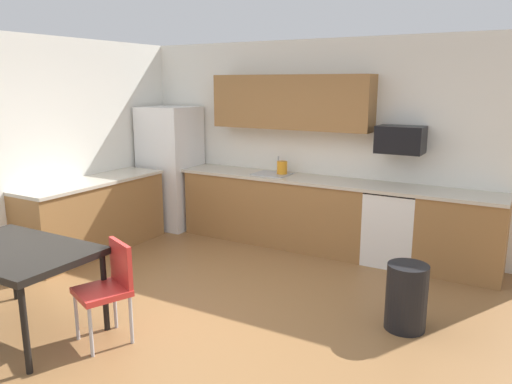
{
  "coord_description": "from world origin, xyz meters",
  "views": [
    {
      "loc": [
        2.57,
        -3.48,
        2.15
      ],
      "look_at": [
        0.0,
        1.0,
        1.0
      ],
      "focal_mm": 34.58,
      "sensor_mm": 36.0,
      "label": 1
    }
  ],
  "objects_px": {
    "chair_near_table": "(109,284)",
    "trash_bin": "(406,297)",
    "microwave": "(401,140)",
    "refrigerator": "(171,167)",
    "dining_table": "(14,255)",
    "oven_range": "(393,226)",
    "kettle": "(282,169)"
  },
  "relations": [
    {
      "from": "refrigerator",
      "to": "oven_range",
      "type": "xyz_separation_m",
      "value": [
        3.34,
        0.08,
        -0.45
      ]
    },
    {
      "from": "trash_bin",
      "to": "kettle",
      "type": "distance_m",
      "value": 2.76
    },
    {
      "from": "chair_near_table",
      "to": "kettle",
      "type": "distance_m",
      "value": 3.14
    },
    {
      "from": "dining_table",
      "to": "chair_near_table",
      "type": "xyz_separation_m",
      "value": [
        0.81,
        0.3,
        -0.2
      ]
    },
    {
      "from": "dining_table",
      "to": "kettle",
      "type": "bearing_deg",
      "value": 75.98
    },
    {
      "from": "oven_range",
      "to": "chair_near_table",
      "type": "bearing_deg",
      "value": -117.36
    },
    {
      "from": "refrigerator",
      "to": "oven_range",
      "type": "relative_size",
      "value": 1.98
    },
    {
      "from": "trash_bin",
      "to": "oven_range",
      "type": "bearing_deg",
      "value": 108.81
    },
    {
      "from": "oven_range",
      "to": "chair_near_table",
      "type": "xyz_separation_m",
      "value": [
        -1.58,
        -3.05,
        0.05
      ]
    },
    {
      "from": "oven_range",
      "to": "dining_table",
      "type": "xyz_separation_m",
      "value": [
        -2.38,
        -3.34,
        0.25
      ]
    },
    {
      "from": "microwave",
      "to": "kettle",
      "type": "xyz_separation_m",
      "value": [
        -1.53,
        -0.05,
        -0.47
      ]
    },
    {
      "from": "refrigerator",
      "to": "dining_table",
      "type": "xyz_separation_m",
      "value": [
        0.96,
        -3.26,
        -0.2
      ]
    },
    {
      "from": "dining_table",
      "to": "chair_near_table",
      "type": "distance_m",
      "value": 0.88
    },
    {
      "from": "chair_near_table",
      "to": "trash_bin",
      "type": "xyz_separation_m",
      "value": [
        2.13,
        1.43,
        -0.2
      ]
    },
    {
      "from": "kettle",
      "to": "refrigerator",
      "type": "bearing_deg",
      "value": -175.89
    },
    {
      "from": "dining_table",
      "to": "kettle",
      "type": "relative_size",
      "value": 7.0
    },
    {
      "from": "chair_near_table",
      "to": "kettle",
      "type": "xyz_separation_m",
      "value": [
        0.04,
        3.1,
        0.52
      ]
    },
    {
      "from": "refrigerator",
      "to": "trash_bin",
      "type": "relative_size",
      "value": 3.01
    },
    {
      "from": "refrigerator",
      "to": "kettle",
      "type": "relative_size",
      "value": 9.02
    },
    {
      "from": "trash_bin",
      "to": "kettle",
      "type": "xyz_separation_m",
      "value": [
        -2.08,
        1.66,
        0.72
      ]
    },
    {
      "from": "microwave",
      "to": "chair_near_table",
      "type": "bearing_deg",
      "value": -116.61
    },
    {
      "from": "microwave",
      "to": "chair_near_table",
      "type": "xyz_separation_m",
      "value": [
        -1.58,
        -3.15,
        -0.99
      ]
    },
    {
      "from": "oven_range",
      "to": "chair_near_table",
      "type": "relative_size",
      "value": 1.07
    },
    {
      "from": "kettle",
      "to": "trash_bin",
      "type": "bearing_deg",
      "value": -38.58
    },
    {
      "from": "oven_range",
      "to": "trash_bin",
      "type": "xyz_separation_m",
      "value": [
        0.55,
        -1.61,
        -0.16
      ]
    },
    {
      "from": "microwave",
      "to": "refrigerator",
      "type": "bearing_deg",
      "value": -176.92
    },
    {
      "from": "oven_range",
      "to": "chair_near_table",
      "type": "distance_m",
      "value": 3.43
    },
    {
      "from": "microwave",
      "to": "trash_bin",
      "type": "height_order",
      "value": "microwave"
    },
    {
      "from": "kettle",
      "to": "dining_table",
      "type": "bearing_deg",
      "value": -104.02
    },
    {
      "from": "trash_bin",
      "to": "refrigerator",
      "type": "bearing_deg",
      "value": 158.51
    },
    {
      "from": "dining_table",
      "to": "kettle",
      "type": "height_order",
      "value": "kettle"
    },
    {
      "from": "refrigerator",
      "to": "chair_near_table",
      "type": "distance_m",
      "value": 3.47
    }
  ]
}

